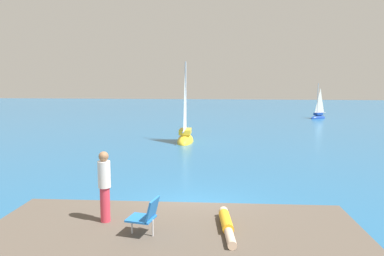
{
  "coord_description": "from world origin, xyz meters",
  "views": [
    {
      "loc": [
        1.16,
        -10.36,
        3.95
      ],
      "look_at": [
        -1.28,
        9.92,
        1.34
      ],
      "focal_mm": 32.23,
      "sensor_mm": 36.0,
      "label": 1
    }
  ],
  "objects_px": {
    "sailboat_near": "(185,137)",
    "person_standing": "(105,185)",
    "sailboat_far": "(318,116)",
    "beach_chair": "(146,215)",
    "person_sunbather": "(227,224)"
  },
  "relations": [
    {
      "from": "beach_chair",
      "to": "person_sunbather",
      "type": "bearing_deg",
      "value": -153.35
    },
    {
      "from": "person_standing",
      "to": "person_sunbather",
      "type": "bearing_deg",
      "value": 95.49
    },
    {
      "from": "sailboat_far",
      "to": "person_standing",
      "type": "height_order",
      "value": "sailboat_far"
    },
    {
      "from": "sailboat_near",
      "to": "person_standing",
      "type": "xyz_separation_m",
      "value": [
        0.4,
        -15.93,
        1.38
      ]
    },
    {
      "from": "sailboat_near",
      "to": "person_standing",
      "type": "bearing_deg",
      "value": 179.19
    },
    {
      "from": "person_sunbather",
      "to": "beach_chair",
      "type": "bearing_deg",
      "value": -80.46
    },
    {
      "from": "sailboat_far",
      "to": "person_standing",
      "type": "distance_m",
      "value": 36.11
    },
    {
      "from": "sailboat_near",
      "to": "beach_chair",
      "type": "bearing_deg",
      "value": -177.05
    },
    {
      "from": "sailboat_far",
      "to": "beach_chair",
      "type": "relative_size",
      "value": 5.58
    },
    {
      "from": "person_sunbather",
      "to": "person_standing",
      "type": "bearing_deg",
      "value": -99.56
    },
    {
      "from": "sailboat_near",
      "to": "person_standing",
      "type": "relative_size",
      "value": 3.71
    },
    {
      "from": "person_sunbather",
      "to": "beach_chair",
      "type": "relative_size",
      "value": 2.2
    },
    {
      "from": "sailboat_near",
      "to": "person_sunbather",
      "type": "relative_size",
      "value": 3.42
    },
    {
      "from": "sailboat_far",
      "to": "beach_chair",
      "type": "distance_m",
      "value": 36.29
    },
    {
      "from": "sailboat_near",
      "to": "person_sunbather",
      "type": "height_order",
      "value": "sailboat_near"
    }
  ]
}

